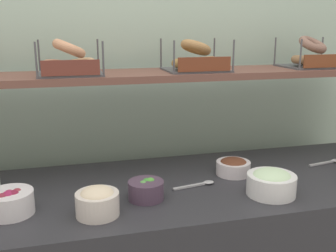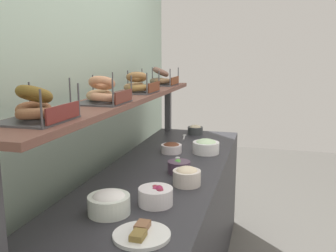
# 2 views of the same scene
# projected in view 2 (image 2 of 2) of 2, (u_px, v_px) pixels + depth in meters

# --- Properties ---
(back_wall) EXTENTS (3.53, 0.06, 2.40)m
(back_wall) POSITION_uv_depth(u_px,v_px,m) (79.00, 108.00, 2.29)
(back_wall) COLOR #A8C2AE
(back_wall) RESTS_ON ground_plane
(deli_counter) EXTENTS (2.33, 0.70, 0.85)m
(deli_counter) POSITION_uv_depth(u_px,v_px,m) (164.00, 234.00, 2.30)
(deli_counter) COLOR #2D2D33
(deli_counter) RESTS_ON ground_plane
(shelf_riser_right) EXTENTS (0.05, 0.05, 0.40)m
(shelf_riser_right) POSITION_uv_depth(u_px,v_px,m) (168.00, 108.00, 3.30)
(shelf_riser_right) COLOR #4C4C51
(shelf_riser_right) RESTS_ON deli_counter
(upper_shelf) EXTENTS (2.29, 0.32, 0.03)m
(upper_shelf) POSITION_uv_depth(u_px,v_px,m) (120.00, 100.00, 2.21)
(upper_shelf) COLOR brown
(upper_shelf) RESTS_ON shelf_riser_left
(bowl_potato_salad) EXTENTS (0.15, 0.15, 0.10)m
(bowl_potato_salad) POSITION_uv_depth(u_px,v_px,m) (187.00, 176.00, 1.94)
(bowl_potato_salad) COLOR silver
(bowl_potato_salad) RESTS_ON deli_counter
(bowl_cream_cheese) EXTENTS (0.19, 0.19, 0.10)m
(bowl_cream_cheese) POSITION_uv_depth(u_px,v_px,m) (109.00, 202.00, 1.59)
(bowl_cream_cheese) COLOR white
(bowl_cream_cheese) RESTS_ON deli_counter
(bowl_beet_salad) EXTENTS (0.16, 0.16, 0.09)m
(bowl_beet_salad) POSITION_uv_depth(u_px,v_px,m) (156.00, 196.00, 1.69)
(bowl_beet_salad) COLOR white
(bowl_beet_salad) RESTS_ON deli_counter
(bowl_scallion_spread) EXTENTS (0.19, 0.19, 0.10)m
(bowl_scallion_spread) POSITION_uv_depth(u_px,v_px,m) (206.00, 146.00, 2.56)
(bowl_scallion_spread) COLOR white
(bowl_scallion_spread) RESTS_ON deli_counter
(bowl_veggie_mix) EXTENTS (0.13, 0.13, 0.08)m
(bowl_veggie_mix) POSITION_uv_depth(u_px,v_px,m) (179.00, 167.00, 2.14)
(bowl_veggie_mix) COLOR #4F3A4F
(bowl_veggie_mix) RESTS_ON deli_counter
(bowl_tuna_salad) EXTENTS (0.13, 0.13, 0.08)m
(bowl_tuna_salad) POSITION_uv_depth(u_px,v_px,m) (196.00, 130.00, 3.17)
(bowl_tuna_salad) COLOR #393D3E
(bowl_tuna_salad) RESTS_ON deli_counter
(bowl_chocolate_spread) EXTENTS (0.15, 0.15, 0.07)m
(bowl_chocolate_spread) POSITION_uv_depth(u_px,v_px,m) (171.00, 148.00, 2.58)
(bowl_chocolate_spread) COLOR white
(bowl_chocolate_spread) RESTS_ON deli_counter
(serving_plate_white) EXTENTS (0.22, 0.22, 0.04)m
(serving_plate_white) POSITION_uv_depth(u_px,v_px,m) (141.00, 234.00, 1.40)
(serving_plate_white) COLOR white
(serving_plate_white) RESTS_ON deli_counter
(serving_spoon_near_plate) EXTENTS (0.18, 0.05, 0.01)m
(serving_spoon_near_plate) POSITION_uv_depth(u_px,v_px,m) (177.00, 160.00, 2.39)
(serving_spoon_near_plate) COLOR #B7B7BC
(serving_spoon_near_plate) RESTS_ON deli_counter
(serving_spoon_by_edge) EXTENTS (0.18, 0.05, 0.01)m
(serving_spoon_by_edge) POSITION_uv_depth(u_px,v_px,m) (184.00, 136.00, 3.06)
(serving_spoon_by_edge) COLOR #B7B7BC
(serving_spoon_by_edge) RESTS_ON deli_counter
(bagel_basket_cinnamon_raisin) EXTENTS (0.28, 0.26, 0.15)m
(bagel_basket_cinnamon_raisin) POSITION_uv_depth(u_px,v_px,m) (36.00, 109.00, 1.41)
(bagel_basket_cinnamon_raisin) COLOR #4C4C51
(bagel_basket_cinnamon_raisin) RESTS_ON upper_shelf
(bagel_basket_sesame) EXTENTS (0.27, 0.24, 0.15)m
(bagel_basket_sesame) POSITION_uv_depth(u_px,v_px,m) (103.00, 94.00, 1.92)
(bagel_basket_sesame) COLOR #4C4C51
(bagel_basket_sesame) RESTS_ON upper_shelf
(bagel_basket_everything) EXTENTS (0.29, 0.27, 0.15)m
(bagel_basket_everything) POSITION_uv_depth(u_px,v_px,m) (137.00, 85.00, 2.44)
(bagel_basket_everything) COLOR #4C4C51
(bagel_basket_everything) RESTS_ON upper_shelf
(bagel_basket_poppy) EXTENTS (0.28, 0.24, 0.16)m
(bagel_basket_poppy) POSITION_uv_depth(u_px,v_px,m) (161.00, 79.00, 3.01)
(bagel_basket_poppy) COLOR #4C4C51
(bagel_basket_poppy) RESTS_ON upper_shelf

